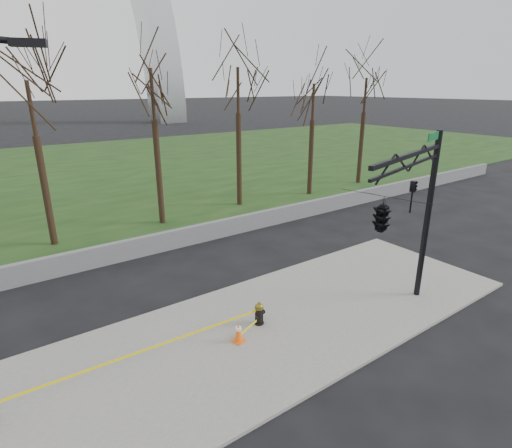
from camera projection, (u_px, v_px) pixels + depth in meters
ground at (272, 327)px, 12.93m from camera, size 500.00×500.00×0.00m
sidewalk at (272, 326)px, 12.92m from camera, size 18.00×6.00×0.10m
grass_strip at (65, 173)px, 35.96m from camera, size 120.00×40.00×0.06m
guardrail at (167, 241)px, 18.93m from camera, size 60.00×0.30×0.90m
tree_row at (100, 144)px, 19.85m from camera, size 43.14×4.00×9.30m
fire_hydrant at (259, 314)px, 12.84m from camera, size 0.48×0.33×0.77m
traffic_cone at (238, 332)px, 11.94m from camera, size 0.41×0.41×0.62m
traffic_signal_mast at (394, 208)px, 11.13m from camera, size 4.96×2.54×6.00m
caution_tape at (163, 346)px, 11.08m from camera, size 7.27×0.66×0.40m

